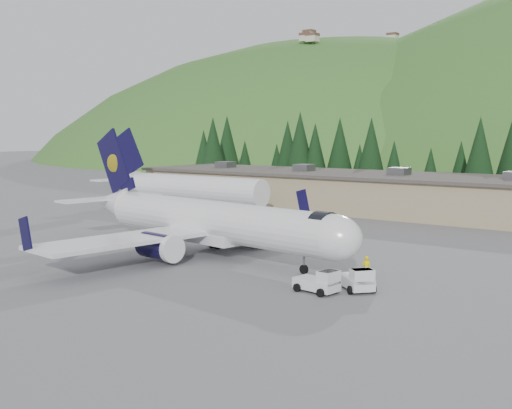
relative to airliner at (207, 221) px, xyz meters
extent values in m
plane|color=#5C5C61|center=(0.98, -0.13, -2.98)|extent=(600.00, 600.00, 0.00)
cylinder|color=white|center=(0.98, -0.13, 0.15)|extent=(26.00, 6.84, 3.46)
ellipsoid|color=white|center=(13.75, -1.83, 0.15)|extent=(4.92, 4.02, 3.46)
cylinder|color=black|center=(12.83, -1.71, 0.56)|extent=(1.65, 3.00, 2.85)
cone|color=white|center=(-14.53, 1.94, 0.52)|extent=(5.93, 4.16, 3.46)
cube|color=white|center=(0.06, -0.01, -1.30)|extent=(7.69, 3.89, 0.92)
cube|color=white|center=(-0.85, 0.11, -0.77)|extent=(9.15, 31.68, 0.32)
cube|color=black|center=(-0.15, 15.80, 0.43)|extent=(1.87, 0.38, 2.64)
cube|color=black|center=(-4.28, -15.21, 0.43)|extent=(1.87, 0.38, 2.64)
cylinder|color=black|center=(0.77, 5.28, -1.55)|extent=(4.11, 2.61, 2.12)
cylinder|color=white|center=(2.50, 5.05, -1.55)|extent=(0.84, 2.30, 2.25)
cube|color=white|center=(0.77, 5.28, -1.05)|extent=(2.04, 0.50, 0.83)
cylinder|color=black|center=(-0.64, -5.30, -1.55)|extent=(4.11, 2.61, 2.12)
cylinder|color=white|center=(1.09, -5.53, -1.55)|extent=(0.84, 2.30, 2.25)
cube|color=white|center=(-0.64, -5.30, -1.05)|extent=(2.04, 0.50, 0.83)
cube|color=black|center=(-14.35, 1.91, 4.82)|extent=(5.68, 1.03, 6.75)
ellipsoid|color=gold|center=(-14.14, 2.07, 4.64)|extent=(1.83, 0.41, 1.82)
ellipsoid|color=gold|center=(-14.19, 1.71, 4.64)|extent=(1.83, 0.41, 1.82)
cube|color=black|center=(-11.98, 1.60, 2.43)|extent=(2.55, 0.56, 1.82)
cube|color=white|center=(-14.99, 2.00, 0.98)|extent=(3.89, 11.72, 0.20)
cylinder|color=slate|center=(11.01, -1.47, -2.15)|extent=(0.21, 0.21, 1.66)
cylinder|color=black|center=(11.01, -1.47, -2.63)|extent=(0.73, 0.35, 0.70)
cylinder|color=slate|center=(-1.43, 2.70, -2.06)|extent=(0.25, 0.25, 1.84)
cylinder|color=black|center=(-1.07, 2.65, -2.47)|extent=(1.05, 0.45, 1.01)
cylinder|color=black|center=(-1.80, 2.75, -2.47)|extent=(1.05, 0.45, 1.01)
cylinder|color=slate|center=(-2.09, -2.23, -2.06)|extent=(0.25, 0.25, 1.84)
cylinder|color=black|center=(-1.72, -2.28, -2.47)|extent=(1.05, 0.45, 1.01)
cylinder|color=black|center=(-2.45, -2.18, -2.47)|extent=(1.05, 0.45, 1.01)
cylinder|color=white|center=(-21.02, 21.87, 0.22)|extent=(22.00, 3.60, 3.60)
cone|color=white|center=(-35.02, 21.87, 0.42)|extent=(5.00, 3.60, 3.60)
cube|color=black|center=(-34.02, 21.87, 5.02)|extent=(5.82, 0.28, 6.89)
cube|color=white|center=(-35.02, 21.87, 1.02)|extent=(2.40, 11.00, 0.20)
cube|color=silver|center=(14.73, -5.76, -2.42)|extent=(3.22, 1.92, 0.71)
cube|color=silver|center=(15.74, -5.89, -1.81)|extent=(1.20, 1.55, 0.91)
cube|color=black|center=(15.74, -5.89, -1.40)|extent=(1.08, 1.43, 0.10)
cylinder|color=black|center=(15.85, -5.09, -2.69)|extent=(0.59, 0.30, 0.57)
cylinder|color=black|center=(15.63, -6.70, -2.69)|extent=(0.59, 0.30, 0.57)
cylinder|color=black|center=(13.84, -4.82, -2.69)|extent=(0.59, 0.30, 0.57)
cylinder|color=black|center=(13.62, -6.43, -2.69)|extent=(0.59, 0.30, 0.57)
cube|color=silver|center=(16.60, -3.63, -2.41)|extent=(3.39, 3.21, 0.73)
cube|color=silver|center=(17.40, -4.30, -1.78)|extent=(1.74, 1.79, 0.94)
cube|color=black|center=(17.40, -4.30, -1.37)|extent=(1.59, 1.64, 0.10)
cylinder|color=black|center=(17.93, -3.67, -2.69)|extent=(0.59, 0.55, 0.58)
cylinder|color=black|center=(16.86, -4.94, -2.69)|extent=(0.59, 0.55, 0.58)
cylinder|color=black|center=(16.34, -2.32, -2.69)|extent=(0.59, 0.55, 0.58)
cylinder|color=black|center=(15.27, -3.59, -2.69)|extent=(0.59, 0.55, 0.58)
cube|color=#9B8D67|center=(-4.02, 37.87, -0.58)|extent=(70.00, 16.00, 4.80)
cube|color=#47423D|center=(-4.02, 37.87, 1.97)|extent=(71.00, 17.00, 0.40)
cube|color=slate|center=(-29.02, 37.87, 2.62)|extent=(2.50, 2.50, 1.00)
cube|color=slate|center=(-14.02, 37.87, 2.62)|extent=(2.50, 2.50, 1.00)
cube|color=slate|center=(0.98, 37.87, 2.62)|extent=(2.50, 2.50, 1.00)
imported|color=#FFE300|center=(15.78, -0.50, -2.08)|extent=(0.78, 0.69, 1.80)
cone|color=black|center=(-59.34, 67.29, 2.50)|extent=(4.02, 4.02, 8.22)
cone|color=black|center=(-54.95, 62.04, 3.52)|extent=(4.77, 4.77, 9.76)
cone|color=black|center=(-50.81, 64.94, 5.26)|extent=(6.05, 6.05, 12.37)
cone|color=black|center=(-45.44, 54.03, 4.91)|extent=(5.78, 5.78, 11.83)
cone|color=black|center=(-42.44, 60.35, 2.29)|extent=(3.87, 3.87, 7.91)
cone|color=black|center=(-37.13, 63.97, 1.93)|extent=(3.60, 3.60, 7.36)
cone|color=black|center=(-32.31, 60.69, 4.49)|extent=(5.48, 5.48, 11.20)
cone|color=black|center=(-27.99, 58.38, 5.37)|extent=(6.13, 6.13, 12.53)
cone|color=black|center=(-25.18, 59.14, 4.19)|extent=(5.26, 5.26, 10.75)
cone|color=black|center=(-20.91, 60.71, 4.75)|extent=(5.67, 5.67, 11.59)
cone|color=black|center=(-17.19, 61.41, 2.05)|extent=(3.69, 3.69, 7.55)
cone|color=black|center=(-12.56, 56.59, 4.65)|extent=(5.59, 5.59, 11.44)
cone|color=black|center=(-8.13, 56.11, 2.44)|extent=(3.97, 3.97, 8.13)
cone|color=black|center=(-1.98, 56.44, 1.83)|extent=(3.52, 3.52, 7.21)
cone|color=black|center=(1.10, 61.52, 2.43)|extent=(3.97, 3.97, 8.11)
cone|color=black|center=(5.60, 56.71, 4.56)|extent=(5.53, 5.53, 11.31)
ellipsoid|color=#255823|center=(-89.02, 169.87, -77.98)|extent=(336.00, 240.00, 240.00)
camera|label=1|loc=(36.78, -42.15, 7.73)|focal=45.00mm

